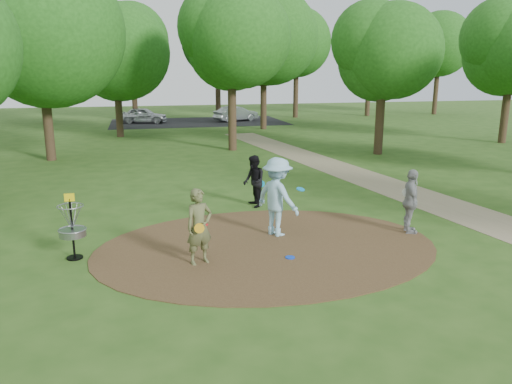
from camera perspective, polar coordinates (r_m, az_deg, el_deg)
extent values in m
plane|color=#2D5119|center=(12.27, 1.31, -6.31)|extent=(100.00, 100.00, 0.00)
cylinder|color=#47301C|center=(12.27, 1.31, -6.26)|extent=(8.40, 8.40, 0.02)
cube|color=#8C7A5B|center=(16.72, 21.54, -1.76)|extent=(7.55, 39.89, 0.01)
cube|color=black|center=(41.65, -6.61, 7.96)|extent=(14.00, 8.00, 0.01)
imported|color=brown|center=(11.06, -6.50, -3.97)|extent=(0.73, 0.61, 1.72)
cylinder|color=#F1AB1A|center=(10.80, -6.49, -4.14)|extent=(0.22, 0.08, 0.22)
imported|color=#97CAE1|center=(12.85, 2.45, -0.58)|extent=(1.35, 1.53, 2.06)
cylinder|color=#0B81C7|center=(12.99, 5.11, 0.32)|extent=(0.30, 0.30, 0.08)
imported|color=black|center=(15.60, -0.25, 1.23)|extent=(0.67, 0.83, 1.63)
cylinder|color=#0C98CC|center=(15.66, 0.61, 0.94)|extent=(0.23, 0.11, 0.22)
imported|color=#959598|center=(13.66, 17.27, -1.05)|extent=(0.70, 1.09, 1.72)
cylinder|color=white|center=(13.58, 16.76, -0.07)|extent=(0.22, 0.07, 0.22)
cylinder|color=blue|center=(11.57, 3.91, -7.46)|extent=(0.22, 0.22, 0.02)
cylinder|color=red|center=(13.96, -5.96, -3.73)|extent=(0.22, 0.22, 0.02)
imported|color=#AAAEB2|center=(41.41, -12.74, 8.55)|extent=(3.94, 2.36, 1.26)
imported|color=#9EA2A5|center=(42.01, -2.29, 8.92)|extent=(3.94, 2.62, 1.23)
cylinder|color=black|center=(12.08, -20.25, -4.15)|extent=(0.05, 0.05, 1.35)
cylinder|color=black|center=(12.28, -19.99, -7.06)|extent=(0.36, 0.36, 0.04)
cylinder|color=gray|center=(12.09, -20.22, -4.39)|extent=(0.60, 0.60, 0.16)
torus|color=gray|center=(12.07, -20.26, -4.03)|extent=(0.63, 0.63, 0.03)
torus|color=gray|center=(11.92, -20.48, -1.51)|extent=(0.58, 0.58, 0.02)
cube|color=yellow|center=(11.87, -20.56, -0.58)|extent=(0.22, 0.02, 0.18)
cylinder|color=#332316|center=(25.57, -22.71, 7.58)|extent=(0.44, 0.44, 3.80)
sphere|color=#1F5115|center=(25.50, -23.52, 16.03)|extent=(6.83, 6.83, 6.83)
cylinder|color=#332316|center=(26.68, -2.74, 9.25)|extent=(0.44, 0.44, 4.18)
sphere|color=#1F5115|center=(26.63, -2.83, 16.81)|extent=(5.18, 5.18, 5.18)
cylinder|color=#332316|center=(26.15, 13.96, 8.14)|extent=(0.44, 0.44, 3.61)
sphere|color=#1F5115|center=(26.04, 14.37, 14.90)|extent=(4.64, 4.64, 4.64)
cylinder|color=#332316|center=(33.25, -15.41, 9.03)|extent=(0.44, 0.44, 3.42)
sphere|color=#1F5115|center=(33.16, -15.78, 14.78)|extent=(5.91, 5.91, 5.91)
cylinder|color=#332316|center=(36.31, 0.87, 10.64)|extent=(0.44, 0.44, 4.37)
sphere|color=#1F5115|center=(36.31, 0.89, 16.96)|extent=(6.61, 6.61, 6.61)
cylinder|color=#332316|center=(32.80, 26.61, 8.35)|extent=(0.44, 0.44, 3.80)
sphere|color=#1F5115|center=(32.73, 27.26, 14.22)|extent=(5.36, 5.36, 5.36)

